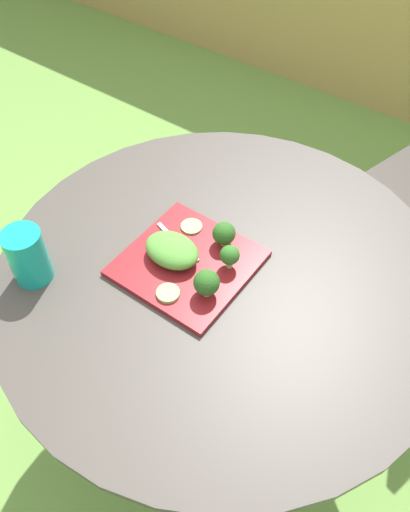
% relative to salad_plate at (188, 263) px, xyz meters
% --- Properties ---
extents(ground_plane, '(12.00, 12.00, 0.00)m').
position_rel_salad_plate_xyz_m(ground_plane, '(0.07, 0.04, -0.76)').
color(ground_plane, '#669342').
extents(patio_table, '(1.05, 1.05, 0.75)m').
position_rel_salad_plate_xyz_m(patio_table, '(0.07, 0.04, -0.23)').
color(patio_table, '#423D38').
rests_on(patio_table, ground_plane).
extents(salad_plate, '(0.28, 0.28, 0.01)m').
position_rel_salad_plate_xyz_m(salad_plate, '(0.00, 0.00, 0.00)').
color(salad_plate, maroon).
rests_on(salad_plate, patio_table).
extents(drinking_glass, '(0.09, 0.09, 0.13)m').
position_rel_salad_plate_xyz_m(drinking_glass, '(-0.26, -0.23, 0.05)').
color(drinking_glass, '#149989').
rests_on(drinking_glass, patio_table).
extents(fork, '(0.15, 0.06, 0.00)m').
position_rel_salad_plate_xyz_m(fork, '(-0.04, 0.02, 0.01)').
color(fork, silver).
rests_on(fork, salad_plate).
extents(lettuce_mound, '(0.13, 0.10, 0.05)m').
position_rel_salad_plate_xyz_m(lettuce_mound, '(-0.03, -0.01, 0.03)').
color(lettuce_mound, '#519338').
rests_on(lettuce_mound, salad_plate).
extents(broccoli_floret_0, '(0.06, 0.06, 0.07)m').
position_rel_salad_plate_xyz_m(broccoli_floret_0, '(0.09, -0.05, 0.04)').
color(broccoli_floret_0, '#99B770').
rests_on(broccoli_floret_0, salad_plate).
extents(broccoli_floret_1, '(0.05, 0.05, 0.06)m').
position_rel_salad_plate_xyz_m(broccoli_floret_1, '(0.04, 0.09, 0.04)').
color(broccoli_floret_1, '#99B770').
rests_on(broccoli_floret_1, salad_plate).
extents(broccoli_floret_2, '(0.05, 0.05, 0.06)m').
position_rel_salad_plate_xyz_m(broccoli_floret_2, '(0.09, 0.04, 0.04)').
color(broccoli_floret_2, '#99B770').
rests_on(broccoli_floret_2, salad_plate).
extents(cucumber_slice_0, '(0.05, 0.05, 0.01)m').
position_rel_salad_plate_xyz_m(cucumber_slice_0, '(-0.06, 0.09, 0.01)').
color(cucumber_slice_0, '#8EB766').
rests_on(cucumber_slice_0, salad_plate).
extents(cucumber_slice_1, '(0.05, 0.05, 0.01)m').
position_rel_salad_plate_xyz_m(cucumber_slice_1, '(0.02, -0.10, 0.01)').
color(cucumber_slice_1, '#8EB766').
rests_on(cucumber_slice_1, salad_plate).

